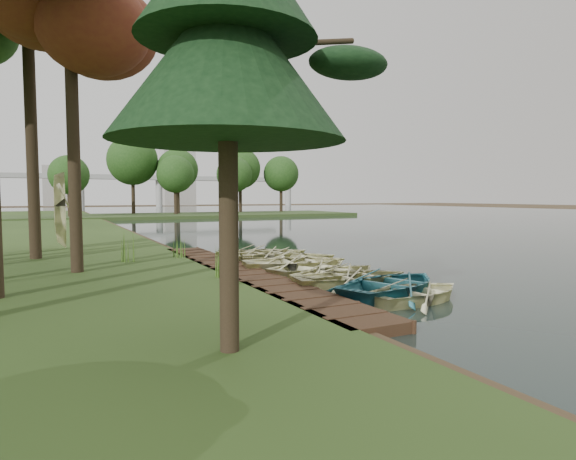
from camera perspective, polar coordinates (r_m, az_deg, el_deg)
name	(u,v)px	position (r m, az deg, el deg)	size (l,w,h in m)	color
ground	(282,276)	(17.44, -0.73, -5.42)	(300.00, 300.00, 0.00)	#3D2F1D
water	(463,224)	(51.69, 20.06, 0.62)	(130.00, 200.00, 0.05)	#1D2825
boardwalk	(240,275)	(16.80, -5.68, -5.29)	(1.60, 16.00, 0.30)	#342114
peninsula	(176,216)	(67.36, -13.16, 1.66)	(50.00, 14.00, 0.45)	#2E421D
far_trees	(150,169)	(66.71, -16.05, 6.91)	(45.60, 5.60, 8.80)	black
bridge	(130,181)	(137.00, -18.23, 5.57)	(95.90, 4.00, 8.60)	#A5A5A0
building_a	(177,177)	(160.07, -12.97, 6.10)	(10.00, 8.00, 18.00)	#A5A5A0
building_b	(57,186)	(160.55, -25.66, 4.73)	(8.00, 8.00, 12.00)	#A5A5A0
rowboat_0	(417,289)	(13.38, 15.07, -6.80)	(2.28, 3.20, 0.66)	beige
rowboat_1	(393,282)	(13.94, 12.32, -5.99)	(2.82, 3.94, 0.82)	teal
rowboat_2	(352,275)	(14.99, 7.63, -5.31)	(2.69, 3.77, 0.78)	beige
rowboat_3	(339,271)	(15.95, 6.06, -4.81)	(2.55, 3.57, 0.74)	beige
rowboat_4	(312,265)	(17.11, 2.88, -4.19)	(2.57, 3.59, 0.74)	beige
rowboat_5	(296,261)	(18.00, 0.96, -3.64)	(2.84, 3.98, 0.82)	beige
rowboat_6	(289,256)	(19.59, 0.09, -3.07)	(2.73, 3.83, 0.79)	beige
rowboat_7	(269,253)	(20.70, -2.25, -2.69)	(2.74, 3.83, 0.79)	beige
rowboat_8	(255,251)	(21.68, -3.90, -2.50)	(2.45, 3.42, 0.71)	beige
stored_rowboat	(64,241)	(26.11, -25.00, -1.14)	(2.67, 3.74, 0.77)	beige
tree_2	(70,26)	(18.52, -24.45, 21.18)	(4.13, 4.13, 9.98)	black
pine_tree	(227,12)	(8.40, -7.26, 24.26)	(3.80, 3.80, 8.53)	black
reeds_0	(229,266)	(14.04, -6.99, -4.26)	(0.60, 0.60, 1.09)	#3F661E
reeds_1	(221,260)	(15.53, -7.98, -3.51)	(0.60, 0.60, 1.07)	#3F661E
reeds_2	(179,247)	(20.74, -12.75, -1.99)	(0.60, 0.60, 0.86)	#3F661E
reeds_3	(128,247)	(19.81, -18.41, -1.97)	(0.60, 0.60, 1.13)	#3F661E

